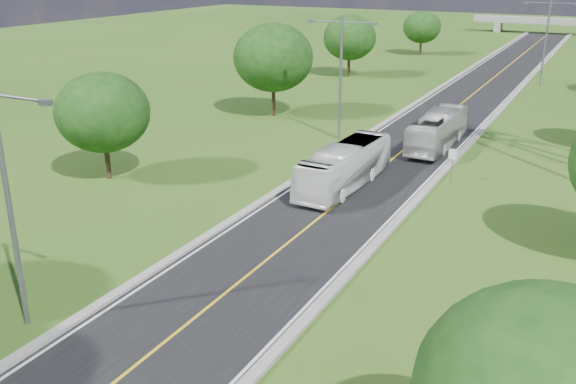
# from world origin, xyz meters

# --- Properties ---
(ground) EXTENTS (260.00, 260.00, 0.00)m
(ground) POSITION_xyz_m (0.00, 60.00, 0.00)
(ground) COLOR #2A5317
(ground) RESTS_ON ground
(road) EXTENTS (8.00, 150.00, 0.06)m
(road) POSITION_xyz_m (0.00, 66.00, 0.03)
(road) COLOR black
(road) RESTS_ON ground
(curb_left) EXTENTS (0.50, 150.00, 0.22)m
(curb_left) POSITION_xyz_m (-4.25, 66.00, 0.11)
(curb_left) COLOR gray
(curb_left) RESTS_ON ground
(curb_right) EXTENTS (0.50, 150.00, 0.22)m
(curb_right) POSITION_xyz_m (4.25, 66.00, 0.11)
(curb_right) COLOR gray
(curb_right) RESTS_ON ground
(speed_limit_sign) EXTENTS (0.55, 0.09, 2.40)m
(speed_limit_sign) POSITION_xyz_m (5.20, 37.98, 1.60)
(speed_limit_sign) COLOR slate
(speed_limit_sign) RESTS_ON ground
(overpass) EXTENTS (30.00, 3.00, 3.20)m
(overpass) POSITION_xyz_m (0.00, 140.00, 2.41)
(overpass) COLOR gray
(overpass) RESTS_ON ground
(streetlight_near_left) EXTENTS (5.90, 0.25, 10.00)m
(streetlight_near_left) POSITION_xyz_m (-6.00, 12.00, 5.94)
(streetlight_near_left) COLOR slate
(streetlight_near_left) RESTS_ON ground
(streetlight_mid_left) EXTENTS (5.90, 0.25, 10.00)m
(streetlight_mid_left) POSITION_xyz_m (-6.00, 45.00, 5.94)
(streetlight_mid_left) COLOR slate
(streetlight_mid_left) RESTS_ON ground
(streetlight_far_right) EXTENTS (5.90, 0.25, 10.00)m
(streetlight_far_right) POSITION_xyz_m (6.00, 78.00, 5.94)
(streetlight_far_right) COLOR slate
(streetlight_far_right) RESTS_ON ground
(tree_lb) EXTENTS (6.30, 6.30, 7.33)m
(tree_lb) POSITION_xyz_m (-16.00, 28.00, 4.64)
(tree_lb) COLOR black
(tree_lb) RESTS_ON ground
(tree_lc) EXTENTS (7.56, 7.56, 8.79)m
(tree_lc) POSITION_xyz_m (-15.00, 50.00, 5.58)
(tree_lc) COLOR black
(tree_lc) RESTS_ON ground
(tree_ld) EXTENTS (6.72, 6.72, 7.82)m
(tree_ld) POSITION_xyz_m (-17.00, 74.00, 4.95)
(tree_ld) COLOR black
(tree_ld) RESTS_ON ground
(tree_le) EXTENTS (5.88, 5.88, 6.84)m
(tree_le) POSITION_xyz_m (-14.50, 98.00, 4.33)
(tree_le) COLOR black
(tree_le) RESTS_ON ground
(bus_outbound) EXTENTS (2.49, 10.20, 2.83)m
(bus_outbound) POSITION_xyz_m (2.10, 45.89, 1.48)
(bus_outbound) COLOR beige
(bus_outbound) RESTS_ON road
(bus_inbound) EXTENTS (2.84, 10.48, 2.89)m
(bus_inbound) POSITION_xyz_m (-0.80, 33.66, 1.51)
(bus_inbound) COLOR white
(bus_inbound) RESTS_ON road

